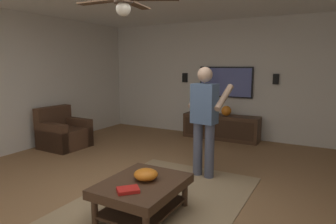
{
  "coord_description": "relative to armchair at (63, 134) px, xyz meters",
  "views": [
    {
      "loc": [
        -2.86,
        -1.99,
        1.68
      ],
      "look_at": [
        0.74,
        -0.01,
        1.02
      ],
      "focal_mm": 31.9,
      "sensor_mm": 36.0,
      "label": 1
    }
  ],
  "objects": [
    {
      "name": "bowl",
      "position": [
        -1.48,
        -2.97,
        0.18
      ],
      "size": [
        0.27,
        0.27,
        0.12
      ],
      "primitive_type": "ellipsoid",
      "color": "orange",
      "rests_on": "coffee_table"
    },
    {
      "name": "book",
      "position": [
        -1.84,
        -2.99,
        0.14
      ],
      "size": [
        0.27,
        0.27,
        0.04
      ],
      "primitive_type": "cube",
      "rotation": [
        0.0,
        0.0,
        2.37
      ],
      "color": "red",
      "rests_on": "coffee_table"
    },
    {
      "name": "wall_back_tv",
      "position": [
        2.56,
        -2.73,
        1.05
      ],
      "size": [
        0.1,
        6.68,
        2.66
      ],
      "primitive_type": "cube",
      "color": "silver",
      "rests_on": "ground"
    },
    {
      "name": "armchair",
      "position": [
        0.0,
        0.0,
        0.0
      ],
      "size": [
        0.82,
        0.83,
        0.82
      ],
      "rotation": [
        0.0,
        0.0,
        -1.6
      ],
      "color": "#472D1E",
      "rests_on": "ground"
    },
    {
      "name": "ceiling_fan",
      "position": [
        -1.44,
        -2.69,
        2.05
      ],
      "size": [
        1.19,
        1.16,
        0.46
      ],
      "color": "#4C3828"
    },
    {
      "name": "tv",
      "position": [
        2.46,
        -2.58,
        1.0
      ],
      "size": [
        0.05,
        1.23,
        0.69
      ],
      "rotation": [
        0.0,
        0.0,
        3.14
      ],
      "color": "black"
    },
    {
      "name": "ground_plane",
      "position": [
        -1.28,
        -2.73,
        -0.28
      ],
      "size": [
        9.1,
        9.1,
        0.0
      ],
      "primitive_type": "plane",
      "color": "olive"
    },
    {
      "name": "wall_speaker_left",
      "position": [
        2.48,
        -3.67,
        1.09
      ],
      "size": [
        0.06,
        0.12,
        0.22
      ],
      "primitive_type": "cube",
      "color": "black"
    },
    {
      "name": "person_standing",
      "position": [
        -0.1,
        -3.11,
        0.65
      ],
      "size": [
        0.59,
        0.59,
        1.64
      ],
      "rotation": [
        0.0,
        0.0,
        -0.14
      ],
      "color": "#4C5166",
      "rests_on": "ground"
    },
    {
      "name": "wall_speaker_right",
      "position": [
        2.48,
        -1.54,
        1.08
      ],
      "size": [
        0.06,
        0.12,
        0.22
      ],
      "primitive_type": "cube",
      "color": "black"
    },
    {
      "name": "remote_white",
      "position": [
        -1.36,
        -2.97,
        0.13
      ],
      "size": [
        0.16,
        0.08,
        0.02
      ],
      "primitive_type": "cube",
      "rotation": [
        0.0,
        0.0,
        3.42
      ],
      "color": "white",
      "rests_on": "coffee_table"
    },
    {
      "name": "area_rug",
      "position": [
        -1.34,
        -2.96,
        -0.27
      ],
      "size": [
        3.06,
        1.87,
        0.01
      ],
      "primitive_type": "cube",
      "color": "#9E8460",
      "rests_on": "ground"
    },
    {
      "name": "vase_round",
      "position": [
        2.18,
        -2.7,
        0.38
      ],
      "size": [
        0.22,
        0.22,
        0.22
      ],
      "primitive_type": "sphere",
      "color": "orange",
      "rests_on": "media_console"
    },
    {
      "name": "coffee_table",
      "position": [
        -1.54,
        -2.96,
        0.02
      ],
      "size": [
        1.0,
        0.8,
        0.4
      ],
      "color": "#422B1C",
      "rests_on": "ground"
    },
    {
      "name": "media_console",
      "position": [
        2.22,
        -2.58,
        -0.0
      ],
      "size": [
        0.45,
        1.7,
        0.55
      ],
      "rotation": [
        0.0,
        0.0,
        3.14
      ],
      "color": "#422B1C",
      "rests_on": "ground"
    }
  ]
}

